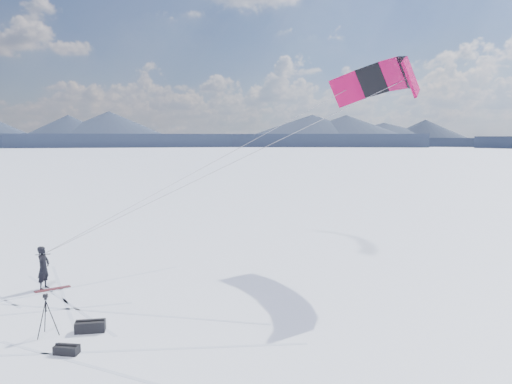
{
  "coord_description": "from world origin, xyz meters",
  "views": [
    {
      "loc": [
        5.36,
        -16.09,
        5.93
      ],
      "look_at": [
        8.05,
        5.09,
        3.58
      ],
      "focal_mm": 35.0,
      "sensor_mm": 36.0,
      "label": 1
    }
  ],
  "objects": [
    {
      "name": "ground",
      "position": [
        0.0,
        0.0,
        0.0
      ],
      "size": [
        1800.0,
        1800.0,
        0.0
      ],
      "primitive_type": "plane",
      "color": "white"
    },
    {
      "name": "horizon_hills",
      "position": [
        -0.0,
        -0.0,
        4.15
      ],
      "size": [
        704.0,
        704.42,
        9.69
      ],
      "color": "#1A1E36",
      "rests_on": "ground"
    },
    {
      "name": "snowkiter",
      "position": [
        -0.49,
        3.86,
        0.0
      ],
      "size": [
        0.55,
        0.7,
        1.7
      ],
      "primitive_type": "imported",
      "rotation": [
        0.0,
        0.0,
        1.31
      ],
      "color": "black",
      "rests_on": "ground"
    },
    {
      "name": "snowboard",
      "position": [
        -0.15,
        3.73,
        0.02
      ],
      "size": [
        1.3,
        0.86,
        0.04
      ],
      "primitive_type": "cube",
      "rotation": [
        0.0,
        0.0,
        0.5
      ],
      "color": "maroon",
      "rests_on": "ground"
    },
    {
      "name": "tripod",
      "position": [
        0.95,
        -0.99,
        0.83
      ],
      "size": [
        0.58,
        0.65,
        1.28
      ],
      "rotation": [
        0.0,
        0.0,
        -0.05
      ],
      "color": "black",
      "rests_on": "ground"
    },
    {
      "name": "gear_bag_a",
      "position": [
        2.18,
        -0.85,
        0.18
      ],
      "size": [
        0.9,
        0.46,
        0.4
      ],
      "rotation": [
        0.0,
        0.0,
        0.05
      ],
      "color": "black",
      "rests_on": "ground"
    },
    {
      "name": "gear_bag_b",
      "position": [
        1.85,
        -2.42,
        0.13
      ],
      "size": [
        0.72,
        0.48,
        0.3
      ],
      "rotation": [
        0.0,
        0.0,
        -0.26
      ],
      "color": "black",
      "rests_on": "ground"
    },
    {
      "name": "power_kite",
      "position": [
        14.05,
        6.23,
        8.54
      ],
      "size": [
        15.86,
        6.81,
        8.14
      ],
      "color": "#AB033F",
      "rests_on": "ground"
    }
  ]
}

